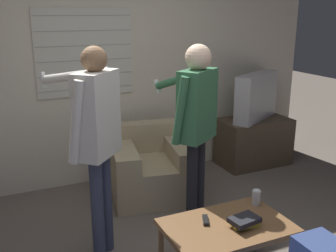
# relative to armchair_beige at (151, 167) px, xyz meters

# --- Properties ---
(wall_back) EXTENTS (5.20, 0.08, 2.55)m
(wall_back) POSITION_rel_armchair_beige_xyz_m (-0.26, 0.59, 0.98)
(wall_back) COLOR beige
(wall_back) RESTS_ON ground_plane
(armchair_beige) EXTENTS (0.99, 0.98, 0.72)m
(armchair_beige) POSITION_rel_armchair_beige_xyz_m (0.00, 0.00, 0.00)
(armchair_beige) COLOR tan
(armchair_beige) RESTS_ON ground_plane
(coffee_table) EXTENTS (0.91, 0.59, 0.43)m
(coffee_table) POSITION_rel_armchair_beige_xyz_m (-0.03, -1.54, 0.09)
(coffee_table) COLOR brown
(coffee_table) RESTS_ON ground_plane
(tv_stand) EXTENTS (0.89, 0.52, 0.60)m
(tv_stand) POSITION_rel_armchair_beige_xyz_m (1.52, 0.25, 0.00)
(tv_stand) COLOR #4C3D2D
(tv_stand) RESTS_ON ground_plane
(tv) EXTENTS (0.81, 0.58, 0.58)m
(tv) POSITION_rel_armchair_beige_xyz_m (1.52, 0.26, 0.59)
(tv) COLOR #B2B2B7
(tv) RESTS_ON tv_stand
(person_left_standing) EXTENTS (0.53, 0.81, 1.68)m
(person_left_standing) POSITION_rel_armchair_beige_xyz_m (-0.79, -0.88, 0.77)
(person_left_standing) COLOR #33384C
(person_left_standing) RESTS_ON ground_plane
(person_right_standing) EXTENTS (0.50, 0.81, 1.66)m
(person_right_standing) POSITION_rel_armchair_beige_xyz_m (0.12, -0.75, 0.75)
(person_right_standing) COLOR black
(person_right_standing) RESTS_ON ground_plane
(book_stack) EXTENTS (0.23, 0.19, 0.07)m
(book_stack) POSITION_rel_armchair_beige_xyz_m (0.07, -1.61, 0.17)
(book_stack) COLOR gold
(book_stack) RESTS_ON coffee_table
(soda_can) EXTENTS (0.07, 0.07, 0.13)m
(soda_can) POSITION_rel_armchair_beige_xyz_m (0.34, -1.38, 0.20)
(soda_can) COLOR silver
(soda_can) RESTS_ON coffee_table
(spare_remote) EXTENTS (0.09, 0.13, 0.02)m
(spare_remote) POSITION_rel_armchair_beige_xyz_m (-0.15, -1.44, 0.15)
(spare_remote) COLOR black
(spare_remote) RESTS_ON coffee_table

